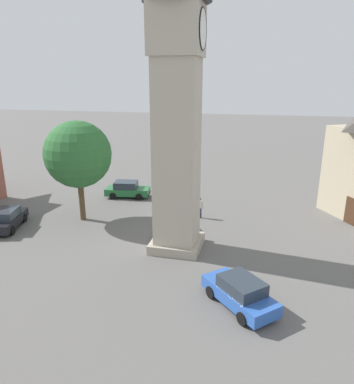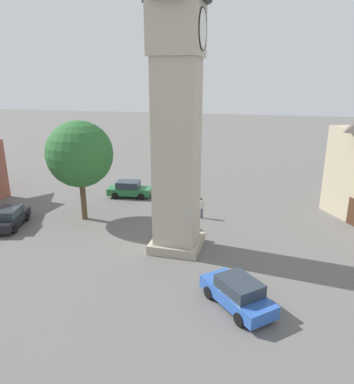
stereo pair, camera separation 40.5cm
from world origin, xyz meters
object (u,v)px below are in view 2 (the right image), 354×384
car_white_side (9,218)px  pedestrian (201,206)px  car_silver_kerb (130,189)px  tree (80,154)px  clock_tower (177,48)px  car_red_corner (237,293)px

car_white_side → pedestrian: 14.72m
car_silver_kerb → tree: 7.80m
car_white_side → tree: (3.01, -4.63, 4.50)m
car_silver_kerb → pedestrian: (-3.68, -7.64, 0.25)m
clock_tower → pedestrian: clock_tower is taller
car_red_corner → car_white_side: (5.70, 17.63, 0.00)m
car_white_side → pedestrian: (5.55, -13.63, 0.25)m
clock_tower → car_red_corner: (-5.58, -4.51, -11.63)m
clock_tower → pedestrian: (5.67, -0.51, -11.38)m
car_red_corner → tree: tree is taller
car_red_corner → car_silver_kerb: bearing=37.9°
pedestrian → clock_tower: bearing=174.9°
car_red_corner → pedestrian: (11.25, 4.00, 0.25)m
car_silver_kerb → car_red_corner: bearing=-142.1°
car_silver_kerb → car_red_corner: 18.94m
car_white_side → car_silver_kerb: bearing=-33.0°
pedestrian → tree: 10.27m
car_white_side → tree: size_ratio=0.57×
clock_tower → pedestrian: 12.72m
pedestrian → tree: tree is taller
car_silver_kerb → car_red_corner: size_ratio=1.05×
car_red_corner → pedestrian: 11.95m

